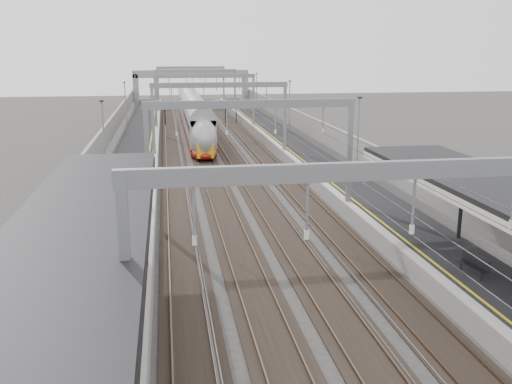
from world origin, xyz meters
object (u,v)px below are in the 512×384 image
object	(u,v)px
train	(193,117)
bench	(474,263)
signal_green	(165,109)
overbridge	(191,79)

from	to	relation	value
train	bench	bearing A→B (deg)	-80.22
bench	signal_green	distance (m)	62.88
bench	overbridge	bearing A→B (deg)	94.91
train	signal_green	size ratio (longest dim) A/B	13.57
overbridge	train	bearing A→B (deg)	-92.33
train	overbridge	bearing A→B (deg)	87.67
overbridge	bench	xyz separation A→B (m)	(7.80, -90.82, -3.76)
train	bench	world-z (taller)	train
bench	train	bearing A→B (deg)	99.78
train	signal_green	world-z (taller)	train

